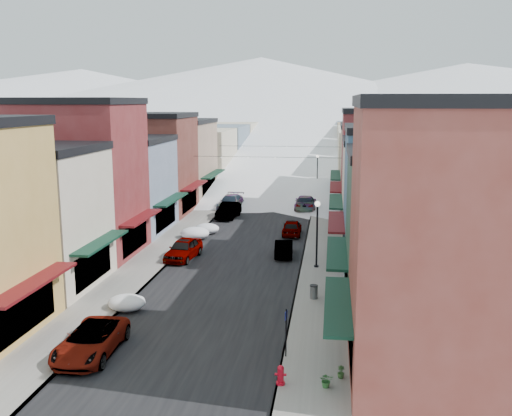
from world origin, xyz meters
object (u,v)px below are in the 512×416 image
(car_dark_hatch, at_px, (228,211))
(car_green_sedan, at_px, (284,248))
(car_silver_sedan, at_px, (184,249))
(fire_hydrant, at_px, (281,376))
(car_white_suv, at_px, (91,340))
(streetlamp_near, at_px, (317,226))
(trash_can, at_px, (314,292))

(car_dark_hatch, xyz_separation_m, car_green_sedan, (7.11, -14.20, -0.15))
(car_silver_sedan, relative_size, fire_hydrant, 5.42)
(car_silver_sedan, bearing_deg, car_dark_hatch, 94.09)
(car_white_suv, relative_size, fire_hydrant, 6.09)
(car_green_sedan, relative_size, fire_hydrant, 4.61)
(car_green_sedan, distance_m, streetlamp_near, 4.97)
(car_dark_hatch, height_order, streetlamp_near, streetlamp_near)
(trash_can, bearing_deg, car_green_sedan, 105.10)
(fire_hydrant, bearing_deg, car_dark_hatch, 103.92)
(car_white_suv, bearing_deg, trash_can, 39.92)
(car_silver_sedan, xyz_separation_m, car_dark_hatch, (0.63, 16.15, 0.00))
(car_dark_hatch, relative_size, car_green_sedan, 1.22)
(car_silver_sedan, bearing_deg, fire_hydrant, -57.72)
(fire_hydrant, xyz_separation_m, streetlamp_near, (1.00, 18.09, 2.72))
(car_silver_sedan, relative_size, streetlamp_near, 0.96)
(trash_can, bearing_deg, car_white_suv, -139.00)
(fire_hydrant, xyz_separation_m, trash_can, (1.04, 11.17, 0.04))
(car_white_suv, distance_m, trash_can, 13.97)
(trash_can, distance_m, streetlamp_near, 7.42)
(car_white_suv, xyz_separation_m, fire_hydrant, (9.50, -2.00, -0.19))
(car_green_sedan, bearing_deg, car_silver_sedan, 10.26)
(fire_hydrant, bearing_deg, car_white_suv, 168.11)
(car_dark_hatch, relative_size, streetlamp_near, 0.99)
(car_dark_hatch, xyz_separation_m, trash_can, (9.85, -24.37, -0.22))
(car_white_suv, bearing_deg, car_green_sedan, 66.95)
(car_silver_sedan, bearing_deg, car_green_sedan, 20.49)
(trash_can, xyz_separation_m, streetlamp_near, (-0.04, 6.92, 2.69))
(car_dark_hatch, bearing_deg, car_white_suv, -86.69)
(car_white_suv, distance_m, car_dark_hatch, 33.54)
(car_white_suv, height_order, streetlamp_near, streetlamp_near)
(trash_can, bearing_deg, fire_hydrant, -95.34)
(car_green_sedan, bearing_deg, fire_hydrant, 90.64)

